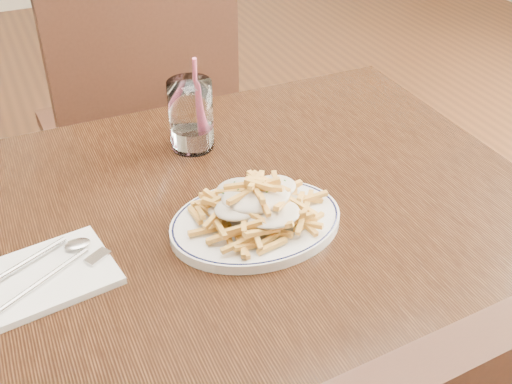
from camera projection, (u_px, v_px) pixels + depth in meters
name	position (u px, v px, depth m)	size (l,w,h in m)	color
table	(197.00, 253.00, 1.11)	(1.20, 0.80, 0.75)	black
chair_far	(140.00, 119.00, 1.72)	(0.48, 0.48, 1.00)	black
fries_plate	(256.00, 222.00, 1.04)	(0.34, 0.31, 0.02)	white
loaded_fries	(256.00, 201.00, 1.01)	(0.24, 0.21, 0.06)	gold
napkin	(35.00, 280.00, 0.93)	(0.22, 0.15, 0.01)	white
cutlery	(33.00, 273.00, 0.93)	(0.20, 0.16, 0.01)	silver
water_glass	(191.00, 119.00, 1.22)	(0.08, 0.08, 0.19)	white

